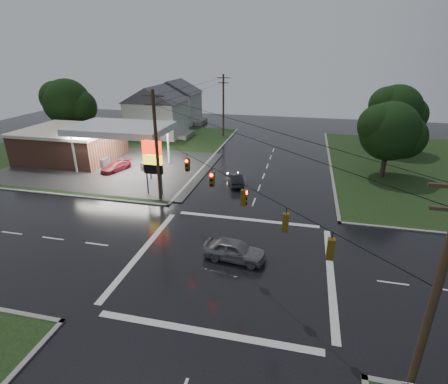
% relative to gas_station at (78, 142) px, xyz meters
% --- Properties ---
extents(ground, '(120.00, 120.00, 0.00)m').
position_rel_gas_station_xyz_m(ground, '(25.68, -19.70, -2.55)').
color(ground, black).
rests_on(ground, ground).
extents(grass_nw, '(36.00, 36.00, 0.08)m').
position_rel_gas_station_xyz_m(grass_nw, '(-0.32, 6.30, -2.51)').
color(grass_nw, black).
rests_on(grass_nw, ground).
extents(gas_station, '(26.20, 18.00, 5.60)m').
position_rel_gas_station_xyz_m(gas_station, '(0.00, 0.00, 0.00)').
color(gas_station, '#2D2D2D').
rests_on(gas_station, ground).
extents(pylon_sign, '(2.00, 0.35, 6.00)m').
position_rel_gas_station_xyz_m(pylon_sign, '(15.18, -9.20, 1.46)').
color(pylon_sign, '#59595E').
rests_on(pylon_sign, ground).
extents(utility_pole_nw, '(2.20, 0.32, 11.00)m').
position_rel_gas_station_xyz_m(utility_pole_nw, '(16.18, -10.20, 3.17)').
color(utility_pole_nw, '#382619').
rests_on(utility_pole_nw, ground).
extents(utility_pole_se, '(2.20, 0.32, 11.00)m').
position_rel_gas_station_xyz_m(utility_pole_se, '(35.18, -29.20, 3.17)').
color(utility_pole_se, '#382619').
rests_on(utility_pole_se, ground).
extents(utility_pole_n, '(2.20, 0.32, 10.50)m').
position_rel_gas_station_xyz_m(utility_pole_n, '(16.18, 18.30, 2.92)').
color(utility_pole_n, '#382619').
rests_on(utility_pole_n, ground).
extents(traffic_signals, '(26.87, 26.87, 1.47)m').
position_rel_gas_station_xyz_m(traffic_signals, '(25.69, -19.72, 3.93)').
color(traffic_signals, black).
rests_on(traffic_signals, ground).
extents(house_near, '(11.05, 8.48, 8.60)m').
position_rel_gas_station_xyz_m(house_near, '(4.73, 16.30, 1.86)').
color(house_near, silver).
rests_on(house_near, ground).
extents(house_far, '(11.05, 8.48, 8.60)m').
position_rel_gas_station_xyz_m(house_far, '(3.73, 28.30, 1.86)').
color(house_far, silver).
rests_on(house_far, ground).
extents(tree_nw_behind, '(8.93, 7.60, 10.00)m').
position_rel_gas_station_xyz_m(tree_nw_behind, '(-8.17, 10.29, 3.63)').
color(tree_nw_behind, black).
rests_on(tree_nw_behind, ground).
extents(tree_ne_near, '(7.99, 6.80, 8.98)m').
position_rel_gas_station_xyz_m(tree_ne_near, '(39.82, 2.29, 3.01)').
color(tree_ne_near, black).
rests_on(tree_ne_near, ground).
extents(tree_ne_far, '(8.46, 7.20, 9.80)m').
position_rel_gas_station_xyz_m(tree_ne_far, '(42.83, 14.29, 3.63)').
color(tree_ne_far, black).
rests_on(tree_ne_far, ground).
extents(car_north, '(2.66, 4.28, 1.33)m').
position_rel_gas_station_xyz_m(car_north, '(22.89, -4.33, -1.88)').
color(car_north, black).
rests_on(car_north, ground).
extents(car_crossing, '(4.78, 2.37, 1.57)m').
position_rel_gas_station_xyz_m(car_crossing, '(25.82, -19.31, -1.76)').
color(car_crossing, slate).
rests_on(car_crossing, ground).
extents(car_pump, '(3.02, 4.60, 1.24)m').
position_rel_gas_station_xyz_m(car_pump, '(7.23, -3.16, -1.93)').
color(car_pump, maroon).
rests_on(car_pump, ground).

